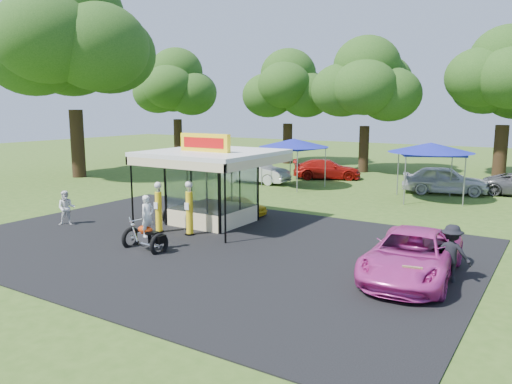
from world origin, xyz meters
TOP-DOWN VIEW (x-y plane):
  - ground at (0.00, 0.00)m, footprint 120.00×120.00m
  - asphalt_apron at (0.00, 2.00)m, footprint 20.00×14.00m
  - gas_station_kiosk at (-2.00, 4.99)m, footprint 5.40×5.40m
  - gas_pump_left at (-2.88, 2.35)m, footprint 0.41×0.41m
  - gas_pump_right at (-1.49, 2.72)m, footprint 0.43×0.43m
  - motorcycle at (-1.36, 0.09)m, footprint 1.89×0.98m
  - spare_tires at (-3.71, 3.87)m, footprint 0.89×0.64m
  - a_frame_sign at (8.30, 0.71)m, footprint 0.59×0.59m
  - kiosk_car at (-2.00, 7.20)m, footprint 2.82×1.13m
  - pink_sedan at (7.84, 2.36)m, footprint 2.86×5.57m
  - spectator_west at (-7.40, 1.13)m, footprint 0.99×0.98m
  - spectator_east_a at (8.95, 2.64)m, footprint 1.18×0.69m
  - bg_car_a at (-7.07, 16.62)m, footprint 5.05×2.10m
  - bg_car_b at (-3.60, 21.16)m, footprint 5.41×4.05m
  - bg_car_c at (5.30, 19.13)m, footprint 5.44×3.28m
  - tent_west at (-3.91, 16.47)m, footprint 4.66×4.66m
  - tent_east at (4.98, 16.35)m, footprint 4.77×4.77m
  - oak_far_a at (-24.44, 28.33)m, footprint 9.50×9.50m
  - oak_far_b at (-11.15, 28.78)m, footprint 8.76×8.76m
  - oak_far_c at (-2.73, 26.51)m, footprint 9.11×9.11m
  - oak_far_d at (7.20, 29.06)m, footprint 9.30×9.30m
  - oak_near at (-20.19, 11.93)m, footprint 13.18×13.18m

SIDE VIEW (x-z plane):
  - ground at x=0.00m, z-range 0.00..0.00m
  - asphalt_apron at x=0.00m, z-range 0.00..0.04m
  - spare_tires at x=-3.71m, z-range -0.01..0.72m
  - kiosk_car at x=-2.00m, z-range 0.00..0.96m
  - a_frame_sign at x=8.30m, z-range 0.01..1.00m
  - bg_car_b at x=-3.60m, z-range 0.00..1.46m
  - pink_sedan at x=7.84m, z-range 0.00..1.51m
  - spectator_west at x=-7.40m, z-range 0.00..1.60m
  - bg_car_a at x=-7.07m, z-range 0.00..1.63m
  - motorcycle at x=-1.36m, z-range -0.25..1.97m
  - bg_car_c at x=5.30m, z-range 0.00..1.73m
  - spectator_east_a at x=8.95m, z-range 0.00..1.82m
  - gas_pump_left at x=-2.88m, z-range -0.05..2.17m
  - gas_pump_right at x=-1.49m, z-range -0.05..2.28m
  - gas_station_kiosk at x=-2.00m, z-range -0.31..3.87m
  - tent_west at x=-3.91m, z-range 1.32..4.57m
  - tent_east at x=4.98m, z-range 1.35..4.69m
  - oak_far_b at x=-11.15m, z-range 1.44..11.89m
  - oak_far_c at x=-2.73m, z-range 1.44..12.18m
  - oak_far_d at x=7.20m, z-range 1.52..12.59m
  - oak_far_a at x=-24.44m, z-range 1.54..12.79m
  - oak_near at x=-20.19m, z-range 1.92..17.10m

